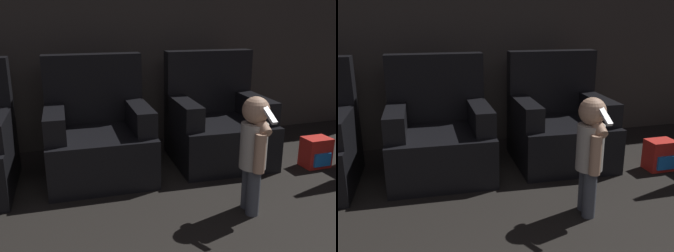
# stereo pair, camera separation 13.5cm
# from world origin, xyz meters

# --- Properties ---
(wall_back) EXTENTS (8.40, 0.05, 2.60)m
(wall_back) POSITION_xyz_m (0.00, 4.50, 1.30)
(wall_back) COLOR #423D38
(wall_back) RESTS_ON ground_plane
(armchair_middle) EXTENTS (0.87, 0.85, 0.99)m
(armchair_middle) POSITION_xyz_m (-0.12, 3.75, 0.33)
(armchair_middle) COLOR black
(armchair_middle) RESTS_ON ground_plane
(armchair_right) EXTENTS (0.89, 0.86, 0.99)m
(armchair_right) POSITION_xyz_m (0.97, 3.75, 0.33)
(armchair_right) COLOR black
(armchair_right) RESTS_ON ground_plane
(person_toddler) EXTENTS (0.18, 0.32, 0.81)m
(person_toddler) POSITION_xyz_m (0.77, 2.75, 0.48)
(person_toddler) COLOR #474C56
(person_toddler) RESTS_ON ground_plane
(toy_backpack) EXTENTS (0.24, 0.19, 0.27)m
(toy_backpack) POSITION_xyz_m (1.74, 3.28, 0.13)
(toy_backpack) COLOR red
(toy_backpack) RESTS_ON ground_plane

